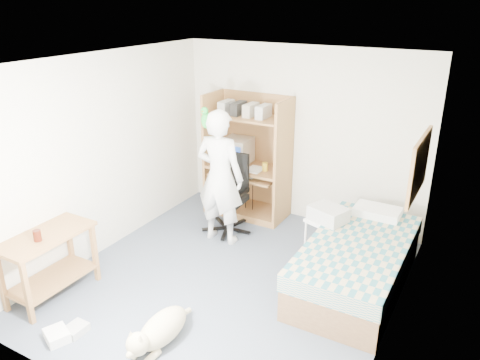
{
  "coord_description": "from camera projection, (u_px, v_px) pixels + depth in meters",
  "views": [
    {
      "loc": [
        2.4,
        -3.99,
        3.1
      ],
      "look_at": [
        -0.16,
        0.52,
        1.05
      ],
      "focal_mm": 35.0,
      "sensor_mm": 36.0,
      "label": 1
    }
  ],
  "objects": [
    {
      "name": "ceiling",
      "position": [
        228.0,
        62.0,
        4.55
      ],
      "size": [
        3.6,
        4.0,
        0.02
      ],
      "primitive_type": "cube",
      "color": "white",
      "rests_on": "wall_back"
    },
    {
      "name": "wall_right",
      "position": [
        401.0,
        217.0,
        4.19
      ],
      "size": [
        0.02,
        4.0,
        2.5
      ],
      "primitive_type": "cube",
      "color": "silver",
      "rests_on": "floor"
    },
    {
      "name": "printer",
      "position": [
        328.0,
        214.0,
        5.63
      ],
      "size": [
        0.5,
        0.44,
        0.18
      ],
      "primitive_type": "cube",
      "rotation": [
        0.0,
        0.0,
        -0.34
      ],
      "color": "#B5B5B0",
      "rests_on": "printer_cart"
    },
    {
      "name": "printer_cart",
      "position": [
        327.0,
        234.0,
        5.74
      ],
      "size": [
        0.56,
        0.5,
        0.56
      ],
      "rotation": [
        0.0,
        0.0,
        -0.34
      ],
      "color": "white",
      "rests_on": "floor"
    },
    {
      "name": "bed",
      "position": [
        356.0,
        263.0,
        5.27
      ],
      "size": [
        1.02,
        2.02,
        0.66
      ],
      "color": "brown",
      "rests_on": "floor"
    },
    {
      "name": "office_chair",
      "position": [
        229.0,
        204.0,
        6.53
      ],
      "size": [
        0.61,
        0.61,
        1.09
      ],
      "rotation": [
        0.0,
        0.0,
        0.04
      ],
      "color": "black",
      "rests_on": "floor"
    },
    {
      "name": "floor_box_a",
      "position": [
        57.0,
        336.0,
        4.5
      ],
      "size": [
        0.31,
        0.28,
        0.1
      ],
      "primitive_type": "cube",
      "rotation": [
        0.0,
        0.0,
        -0.4
      ],
      "color": "white",
      "rests_on": "floor"
    },
    {
      "name": "parrot",
      "position": [
        206.0,
        119.0,
        5.89
      ],
      "size": [
        0.13,
        0.23,
        0.36
      ],
      "rotation": [
        0.0,
        0.0,
        0.04
      ],
      "color": "#128223",
      "rests_on": "person"
    },
    {
      "name": "computer_hutch",
      "position": [
        249.0,
        161.0,
        6.89
      ],
      "size": [
        1.2,
        0.63,
        1.8
      ],
      "color": "brown",
      "rests_on": "floor"
    },
    {
      "name": "wall_back",
      "position": [
        301.0,
        136.0,
        6.63
      ],
      "size": [
        3.6,
        0.02,
        2.5
      ],
      "primitive_type": "cube",
      "color": "silver",
      "rests_on": "floor"
    },
    {
      "name": "pencil_cup",
      "position": [
        265.0,
        167.0,
        6.68
      ],
      "size": [
        0.08,
        0.08,
        0.12
      ],
      "primitive_type": "cylinder",
      "color": "gold",
      "rests_on": "computer_hutch"
    },
    {
      "name": "side_desk",
      "position": [
        49.0,
        256.0,
        5.03
      ],
      "size": [
        0.5,
        1.0,
        0.75
      ],
      "color": "brown",
      "rests_on": "floor"
    },
    {
      "name": "wall_left",
      "position": [
        105.0,
        155.0,
        5.83
      ],
      "size": [
        0.02,
        4.0,
        2.5
      ],
      "primitive_type": "cube",
      "color": "silver",
      "rests_on": "floor"
    },
    {
      "name": "floor_box_b",
      "position": [
        76.0,
        329.0,
        4.6
      ],
      "size": [
        0.18,
        0.22,
        0.08
      ],
      "primitive_type": "cube",
      "rotation": [
        0.0,
        0.0,
        -0.01
      ],
      "color": "#B0B0AB",
      "rests_on": "floor"
    },
    {
      "name": "crt_monitor",
      "position": [
        237.0,
        150.0,
        6.94
      ],
      "size": [
        0.41,
        0.43,
        0.37
      ],
      "rotation": [
        0.0,
        0.0,
        0.05
      ],
      "color": "beige",
      "rests_on": "computer_hutch"
    },
    {
      "name": "corkboard",
      "position": [
        419.0,
        166.0,
        4.85
      ],
      "size": [
        0.04,
        0.94,
        0.66
      ],
      "color": "#8B603E",
      "rests_on": "wall_right"
    },
    {
      "name": "drink_glass",
      "position": [
        37.0,
        236.0,
        4.78
      ],
      "size": [
        0.08,
        0.08,
        0.12
      ],
      "primitive_type": "cylinder",
      "color": "#3D1309",
      "rests_on": "side_desk"
    },
    {
      "name": "keyboard",
      "position": [
        241.0,
        174.0,
        6.84
      ],
      "size": [
        0.45,
        0.17,
        0.03
      ],
      "primitive_type": "cube",
      "rotation": [
        0.0,
        0.0,
        0.01
      ],
      "color": "beige",
      "rests_on": "computer_hutch"
    },
    {
      "name": "floor",
      "position": [
        230.0,
        280.0,
        5.47
      ],
      "size": [
        4.0,
        4.0,
        0.0
      ],
      "primitive_type": "plane",
      "color": "#475261",
      "rests_on": "ground"
    },
    {
      "name": "dog",
      "position": [
        159.0,
        330.0,
        4.42
      ],
      "size": [
        0.3,
        0.94,
        0.35
      ],
      "rotation": [
        0.0,
        0.0,
        -0.0
      ],
      "color": "tan",
      "rests_on": "floor"
    },
    {
      "name": "person",
      "position": [
        220.0,
        177.0,
        6.07
      ],
      "size": [
        0.68,
        0.46,
        1.8
      ],
      "primitive_type": "imported",
      "rotation": [
        0.0,
        0.0,
        3.19
      ],
      "color": "white",
      "rests_on": "floor"
    }
  ]
}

